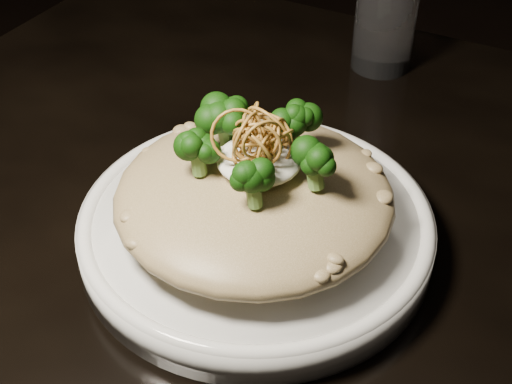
# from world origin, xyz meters

# --- Properties ---
(table) EXTENTS (1.10, 0.80, 0.75)m
(table) POSITION_xyz_m (0.00, 0.00, 0.67)
(table) COLOR black
(table) RESTS_ON ground
(plate) EXTENTS (0.29, 0.29, 0.03)m
(plate) POSITION_xyz_m (-0.09, -0.05, 0.77)
(plate) COLOR silver
(plate) RESTS_ON table
(risotto) EXTENTS (0.22, 0.22, 0.05)m
(risotto) POSITION_xyz_m (-0.09, -0.05, 0.81)
(risotto) COLOR brown
(risotto) RESTS_ON plate
(broccoli) EXTENTS (0.12, 0.12, 0.04)m
(broccoli) POSITION_xyz_m (-0.09, -0.05, 0.85)
(broccoli) COLOR black
(broccoli) RESTS_ON risotto
(cheese) EXTENTS (0.07, 0.07, 0.02)m
(cheese) POSITION_xyz_m (-0.09, -0.05, 0.84)
(cheese) COLOR white
(cheese) RESTS_ON risotto
(shallots) EXTENTS (0.06, 0.06, 0.04)m
(shallots) POSITION_xyz_m (-0.08, -0.05, 0.87)
(shallots) COLOR brown
(shallots) RESTS_ON cheese
(drinking_glass) EXTENTS (0.07, 0.07, 0.12)m
(drinking_glass) POSITION_xyz_m (-0.10, 0.29, 0.81)
(drinking_glass) COLOR white
(drinking_glass) RESTS_ON table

